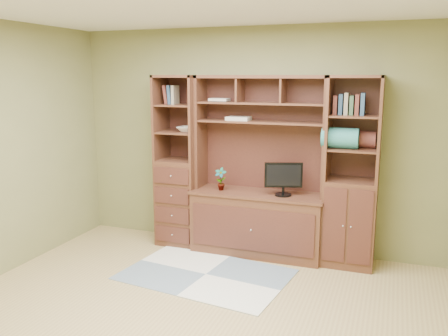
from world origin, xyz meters
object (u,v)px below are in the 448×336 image
at_px(left_tower, 179,161).
at_px(right_tower, 352,173).
at_px(center_hutch, 258,167).
at_px(monitor, 284,173).

distance_m(left_tower, right_tower, 2.02).
relative_size(center_hutch, monitor, 3.99).
relative_size(left_tower, right_tower, 1.00).
bearing_deg(center_hutch, left_tower, 177.71).
distance_m(center_hutch, left_tower, 1.00).
distance_m(center_hutch, monitor, 0.31).
bearing_deg(left_tower, monitor, -3.30).
xyz_separation_m(right_tower, monitor, (-0.72, -0.07, -0.04)).
height_order(center_hutch, monitor, center_hutch).
height_order(left_tower, monitor, left_tower).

